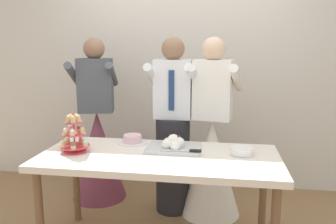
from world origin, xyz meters
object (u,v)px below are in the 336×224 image
at_px(dessert_table, 159,164).
at_px(person_groom, 173,136).
at_px(person_bride, 211,154).
at_px(cupcake_stand, 74,136).
at_px(person_guest, 98,144).
at_px(main_cake_tray, 174,145).
at_px(round_cake, 133,140).
at_px(plate_stack, 242,151).

relative_size(dessert_table, person_groom, 1.08).
height_order(person_groom, person_bride, same).
distance_m(dessert_table, person_bride, 0.77).
relative_size(cupcake_stand, person_guest, 0.18).
xyz_separation_m(cupcake_stand, main_cake_tray, (0.75, 0.17, -0.09)).
relative_size(cupcake_stand, person_bride, 0.18).
height_order(round_cake, person_guest, person_guest).
bearing_deg(dessert_table, person_bride, 60.27).
distance_m(round_cake, person_groom, 0.49).
bearing_deg(person_guest, cupcake_stand, -80.64).
bearing_deg(round_cake, cupcake_stand, -141.97).
bearing_deg(person_bride, person_guest, 171.52).
xyz_separation_m(main_cake_tray, person_groom, (-0.08, 0.53, -0.07)).
relative_size(round_cake, person_groom, 0.14).
bearing_deg(dessert_table, cupcake_stand, -177.39).
relative_size(main_cake_tray, person_groom, 0.26).
bearing_deg(person_groom, cupcake_stand, -133.85).
bearing_deg(cupcake_stand, person_bride, 33.71).
relative_size(plate_stack, round_cake, 0.75).
distance_m(round_cake, person_bride, 0.79).
relative_size(dessert_table, person_bride, 1.08).
bearing_deg(person_bride, cupcake_stand, -146.29).
height_order(round_cake, person_bride, person_bride).
bearing_deg(plate_stack, person_groom, 137.07).
xyz_separation_m(main_cake_tray, person_guest, (-0.89, 0.70, -0.23)).
height_order(plate_stack, person_guest, person_guest).
distance_m(cupcake_stand, person_groom, 0.98).
bearing_deg(round_cake, plate_stack, -10.63).
bearing_deg(round_cake, person_guest, 132.85).
distance_m(dessert_table, plate_stack, 0.64).
bearing_deg(person_groom, person_bride, -1.09).
relative_size(dessert_table, main_cake_tray, 4.14).
xyz_separation_m(dessert_table, person_guest, (-0.80, 0.83, -0.12)).
bearing_deg(cupcake_stand, plate_stack, 5.86).
bearing_deg(plate_stack, person_bride, 113.55).
height_order(main_cake_tray, plate_stack, main_cake_tray).
bearing_deg(cupcake_stand, round_cake, 38.03).
distance_m(person_groom, person_guest, 0.84).
height_order(cupcake_stand, round_cake, cupcake_stand).
height_order(plate_stack, round_cake, round_cake).
bearing_deg(person_bride, main_cake_tray, -118.29).
bearing_deg(person_bride, person_groom, 178.91).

